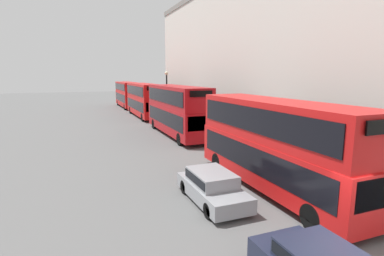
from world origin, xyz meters
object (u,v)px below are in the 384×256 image
Objects in this scene: bus_leading at (275,141)px; car_hatchback at (212,186)px; bus_second_in_queue at (177,108)px; bus_third_in_queue at (144,99)px; bus_trailing at (127,93)px.

car_hatchback is (-3.40, -0.20, -1.67)m from bus_leading.
car_hatchback is at bearing -176.62° from bus_leading.
bus_second_in_queue is 1.00× the size of bus_third_in_queue.
car_hatchback is at bearing -96.88° from bus_third_in_queue.
bus_second_in_queue is at bearing -90.00° from bus_third_in_queue.
car_hatchback is (-3.40, -14.67, -1.77)m from bus_second_in_queue.
bus_third_in_queue is 12.89m from bus_trailing.
bus_second_in_queue reaches higher than bus_leading.
bus_second_in_queue is 26.38m from bus_trailing.
bus_leading reaches higher than bus_trailing.
bus_third_in_queue is 28.41m from car_hatchback.
bus_trailing is at bearing 90.00° from bus_third_in_queue.
bus_trailing is 2.61× the size of car_hatchback.
bus_third_in_queue is (-0.00, 27.96, 0.02)m from bus_leading.
bus_second_in_queue is at bearing -90.00° from bus_trailing.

